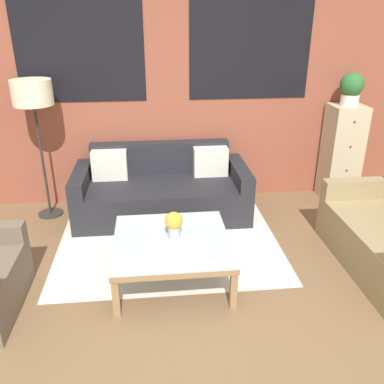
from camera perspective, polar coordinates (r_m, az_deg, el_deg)
The scene contains 9 objects.
ground_plane at distance 3.23m, azimuth -0.54°, elevation -18.41°, with size 16.00×16.00×0.00m, color brown.
wall_back_brick at distance 4.89m, azimuth -3.46°, elevation 14.71°, with size 8.40×0.09×2.80m.
rug at distance 4.22m, azimuth -3.25°, elevation -7.24°, with size 2.24×1.70×0.00m.
couch_dark at distance 4.73m, azimuth -4.25°, elevation 0.10°, with size 1.96×0.88×0.78m.
coffee_table at distance 3.56m, azimuth -2.88°, elevation -7.35°, with size 1.00×1.00×0.39m.
floor_lamp at distance 4.68m, azimuth -21.43°, elevation 12.15°, with size 0.42×0.42×1.55m.
drawer_cabinet at distance 5.36m, azimuth 20.22°, elevation 5.10°, with size 0.40×0.40×1.19m.
potted_plant at distance 5.18m, azimuth 21.47°, elevation 13.46°, with size 0.27×0.27×0.38m.
flower_vase at distance 3.50m, azimuth -2.57°, elevation -4.41°, with size 0.15×0.15×0.24m.
Camera 1 is at (-0.22, -2.39, 2.17)m, focal length 38.00 mm.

